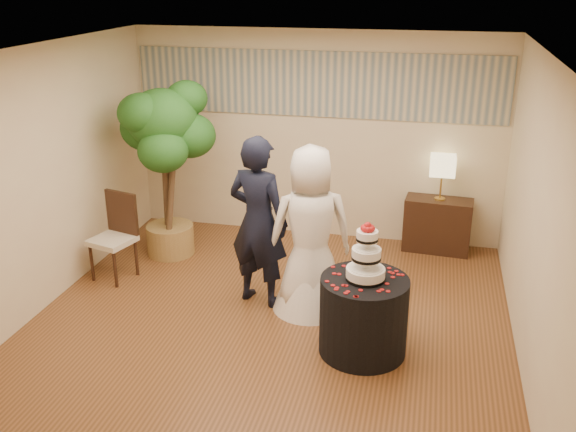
% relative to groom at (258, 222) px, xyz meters
% --- Properties ---
extents(floor, '(5.00, 5.00, 0.00)m').
position_rel_groom_xyz_m(floor, '(0.23, -0.40, -0.96)').
color(floor, brown).
rests_on(floor, ground).
extents(ceiling, '(5.00, 5.00, 0.00)m').
position_rel_groom_xyz_m(ceiling, '(0.23, -0.40, 1.84)').
color(ceiling, white).
rests_on(ceiling, wall_back).
extents(wall_back, '(5.00, 0.06, 2.80)m').
position_rel_groom_xyz_m(wall_back, '(0.23, 2.10, 0.44)').
color(wall_back, beige).
rests_on(wall_back, ground).
extents(wall_front, '(5.00, 0.06, 2.80)m').
position_rel_groom_xyz_m(wall_front, '(0.23, -2.90, 0.44)').
color(wall_front, beige).
rests_on(wall_front, ground).
extents(wall_left, '(0.06, 5.00, 2.80)m').
position_rel_groom_xyz_m(wall_left, '(-2.27, -0.40, 0.44)').
color(wall_left, beige).
rests_on(wall_left, ground).
extents(wall_right, '(0.06, 5.00, 2.80)m').
position_rel_groom_xyz_m(wall_right, '(2.73, -0.40, 0.44)').
color(wall_right, beige).
rests_on(wall_right, ground).
extents(mural_border, '(4.90, 0.02, 0.85)m').
position_rel_groom_xyz_m(mural_border, '(0.23, 2.08, 1.14)').
color(mural_border, gray).
rests_on(mural_border, wall_back).
extents(groom, '(0.79, 0.62, 1.91)m').
position_rel_groom_xyz_m(groom, '(0.00, 0.00, 0.00)').
color(groom, black).
rests_on(groom, floor).
extents(bride, '(1.12, 1.07, 1.84)m').
position_rel_groom_xyz_m(bride, '(0.58, -0.03, -0.03)').
color(bride, white).
rests_on(bride, floor).
extents(cake_table, '(1.10, 1.10, 0.78)m').
position_rel_groom_xyz_m(cake_table, '(1.25, -0.77, -0.56)').
color(cake_table, black).
rests_on(cake_table, floor).
extents(wedding_cake, '(0.37, 0.37, 0.58)m').
position_rel_groom_xyz_m(wedding_cake, '(1.25, -0.77, 0.12)').
color(wedding_cake, white).
rests_on(wedding_cake, cake_table).
extents(console, '(0.88, 0.44, 0.72)m').
position_rel_groom_xyz_m(console, '(1.91, 1.87, -0.60)').
color(console, black).
rests_on(console, floor).
extents(table_lamp, '(0.32, 0.32, 0.58)m').
position_rel_groom_xyz_m(table_lamp, '(1.91, 1.87, 0.05)').
color(table_lamp, beige).
rests_on(table_lamp, console).
extents(ficus_tree, '(1.49, 1.49, 2.28)m').
position_rel_groom_xyz_m(ficus_tree, '(-1.48, 0.98, 0.19)').
color(ficus_tree, '#20561B').
rests_on(ficus_tree, floor).
extents(side_chair, '(0.59, 0.60, 1.04)m').
position_rel_groom_xyz_m(side_chair, '(-1.86, 0.16, -0.44)').
color(side_chair, black).
rests_on(side_chair, floor).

